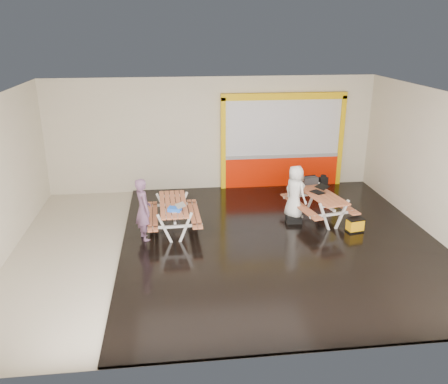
{
  "coord_description": "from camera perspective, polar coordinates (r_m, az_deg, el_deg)",
  "views": [
    {
      "loc": [
        -1.26,
        -9.78,
        4.88
      ],
      "look_at": [
        0.0,
        0.9,
        1.0
      ],
      "focal_mm": 36.87,
      "sensor_mm": 36.0,
      "label": 1
    }
  ],
  "objects": [
    {
      "name": "picnic_table_right",
      "position": [
        12.37,
        11.68,
        -0.88
      ],
      "size": [
        1.68,
        2.17,
        0.78
      ],
      "color": "#C16C46",
      "rests_on": "deck"
    },
    {
      "name": "room",
      "position": [
        10.35,
        0.58,
        2.23
      ],
      "size": [
        10.02,
        8.02,
        3.52
      ],
      "color": "beige",
      "rests_on": "ground"
    },
    {
      "name": "laptop_right",
      "position": [
        12.33,
        11.71,
        0.23
      ],
      "size": [
        0.51,
        0.49,
        0.17
      ],
      "color": "black",
      "rests_on": "picnic_table_right"
    },
    {
      "name": "person_right",
      "position": [
        12.14,
        8.81,
        -0.0
      ],
      "size": [
        0.73,
        0.83,
        1.42
      ],
      "primitive_type": "imported",
      "rotation": [
        0.0,
        0.0,
        2.07
      ],
      "color": "white",
      "rests_on": "deck"
    },
    {
      "name": "laptop_left",
      "position": [
        10.99,
        -5.86,
        -2.04
      ],
      "size": [
        0.41,
        0.38,
        0.15
      ],
      "color": "silver",
      "rests_on": "picnic_table_left"
    },
    {
      "name": "person_left",
      "position": [
        11.06,
        -9.98,
        -2.17
      ],
      "size": [
        0.54,
        0.66,
        1.55
      ],
      "primitive_type": "imported",
      "rotation": [
        0.0,
        0.0,
        1.93
      ],
      "color": "#704C6C",
      "rests_on": "deck"
    },
    {
      "name": "toolbox",
      "position": [
        12.92,
        10.59,
        1.42
      ],
      "size": [
        0.46,
        0.29,
        0.25
      ],
      "color": "black",
      "rests_on": "picnic_table_right"
    },
    {
      "name": "deck",
      "position": [
        11.21,
        6.94,
        -6.0
      ],
      "size": [
        7.5,
        7.98,
        0.05
      ],
      "primitive_type": "cube",
      "color": "black",
      "rests_on": "room"
    },
    {
      "name": "backpack",
      "position": [
        13.36,
        12.18,
        1.21
      ],
      "size": [
        0.27,
        0.21,
        0.41
      ],
      "color": "black",
      "rests_on": "picnic_table_right"
    },
    {
      "name": "kiosk",
      "position": [
        14.56,
        7.26,
        6.02
      ],
      "size": [
        3.88,
        0.16,
        3.0
      ],
      "color": "red",
      "rests_on": "room"
    },
    {
      "name": "dark_case",
      "position": [
        12.18,
        8.62,
        -3.39
      ],
      "size": [
        0.42,
        0.33,
        0.15
      ],
      "primitive_type": "cube",
      "rotation": [
        0.0,
        0.0,
        -0.08
      ],
      "color": "black",
      "rests_on": "deck"
    },
    {
      "name": "fluke_bag",
      "position": [
        11.94,
        15.93,
        -3.97
      ],
      "size": [
        0.45,
        0.34,
        0.35
      ],
      "color": "black",
      "rests_on": "deck"
    },
    {
      "name": "blue_pouch",
      "position": [
        10.96,
        -6.14,
        -2.14
      ],
      "size": [
        0.35,
        0.29,
        0.09
      ],
      "primitive_type": "cube",
      "rotation": [
        0.0,
        0.0,
        -0.29
      ],
      "color": "blue",
      "rests_on": "picnic_table_left"
    },
    {
      "name": "picnic_table_left",
      "position": [
        11.51,
        -6.28,
        -2.22
      ],
      "size": [
        1.34,
        1.93,
        0.76
      ],
      "color": "#C16C46",
      "rests_on": "deck"
    }
  ]
}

